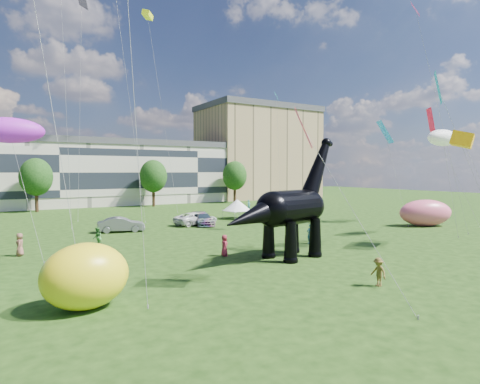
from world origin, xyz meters
TOP-DOWN VIEW (x-y plane):
  - ground at (0.00, 0.00)m, footprint 220.00×220.00m
  - terrace_row at (-8.00, 62.00)m, footprint 78.00×11.00m
  - apartment_block at (40.00, 65.00)m, footprint 28.00×18.00m
  - tree_mid_left at (-12.00, 53.00)m, footprint 5.20×5.20m
  - tree_mid_right at (8.00, 53.00)m, footprint 5.20×5.20m
  - tree_far_right at (26.00, 53.00)m, footprint 5.20×5.20m
  - dinosaur_sculpture at (1.76, 3.56)m, footprint 12.21×4.51m
  - car_grey at (-5.80, 23.70)m, footprint 5.34×2.96m
  - car_white at (3.81, 24.80)m, footprint 6.05×3.60m
  - car_dark at (4.40, 24.06)m, footprint 3.24×5.62m
  - gazebo_near at (11.61, 27.77)m, footprint 4.33×4.33m
  - gazebo_far at (23.49, 32.59)m, footprint 4.69×4.69m
  - inflatable_pink at (27.51, 9.21)m, footprint 7.32×5.71m
  - inflatable_yellow at (-13.83, -0.43)m, footprint 4.57×3.70m
  - visitors at (-0.07, 14.66)m, footprint 50.96×42.97m

SIDE VIEW (x-z plane):
  - ground at x=0.00m, z-range 0.00..0.00m
  - car_dark at x=4.40m, z-range 0.00..1.53m
  - car_white at x=3.81m, z-range 0.00..1.58m
  - car_grey at x=-5.80m, z-range 0.00..1.67m
  - visitors at x=-0.07m, z-range -0.06..1.83m
  - inflatable_yellow at x=-13.83m, z-range 0.00..3.26m
  - inflatable_pink at x=27.51m, z-range 0.00..3.28m
  - gazebo_far at x=23.49m, z-range 0.55..3.28m
  - gazebo_near at x=11.61m, z-range 0.56..3.32m
  - dinosaur_sculpture at x=1.76m, z-range -1.22..8.73m
  - terrace_row at x=-8.00m, z-range 0.00..12.00m
  - tree_mid_left at x=-12.00m, z-range 1.57..11.01m
  - tree_mid_right at x=8.00m, z-range 1.57..11.01m
  - tree_far_right at x=26.00m, z-range 1.57..11.01m
  - apartment_block at x=40.00m, z-range 0.00..22.00m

